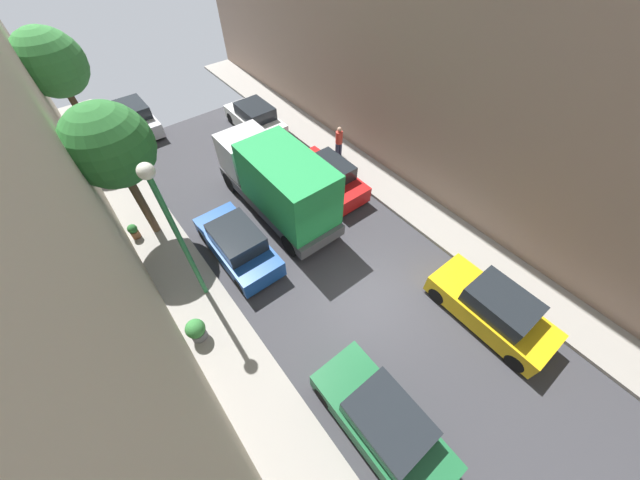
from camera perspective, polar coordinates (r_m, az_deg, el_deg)
ground at (r=12.66m, az=8.34°, el=-9.97°), size 32.00×32.00×0.00m
sidewalk_left at (r=11.43m, az=-11.61°, el=-23.29°), size 2.00×44.00×0.15m
sidewalk_right at (r=15.38m, az=21.88°, el=0.88°), size 2.00×44.00×0.15m
parked_car_left_2 at (r=10.48m, az=10.68°, el=-28.31°), size 1.78×4.20×1.57m
parked_car_left_3 at (r=13.50m, az=-13.95°, el=-0.67°), size 1.78×4.20×1.57m
parked_car_left_4 at (r=23.05m, az=-29.22°, el=17.86°), size 1.78×4.20×1.57m
parked_car_right_1 at (r=12.93m, az=27.50°, el=-10.38°), size 1.78×4.20×1.57m
parked_car_right_2 at (r=16.04m, az=1.33°, el=10.81°), size 1.78×4.20×1.57m
parked_car_right_3 at (r=20.63m, az=-11.03°, el=19.73°), size 1.78×4.20×1.57m
delivery_truck at (r=14.20m, az=-7.31°, el=9.88°), size 2.26×6.60×3.38m
pedestrian at (r=17.78m, az=3.27°, el=16.57°), size 0.40×0.36×1.72m
street_tree_0 at (r=13.56m, az=-32.33°, el=13.37°), size 2.90×2.90×5.66m
street_tree_2 at (r=20.99m, az=-39.03°, el=22.43°), size 2.98×2.98×5.82m
potted_plant_1 at (r=15.85m, az=-29.34°, el=1.37°), size 0.39×0.39×0.69m
potted_plant_2 at (r=11.98m, az=-20.49°, el=-14.26°), size 0.64×0.64×0.90m
lamp_post at (r=10.39m, az=-24.17°, el=2.91°), size 0.44×0.44×5.81m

